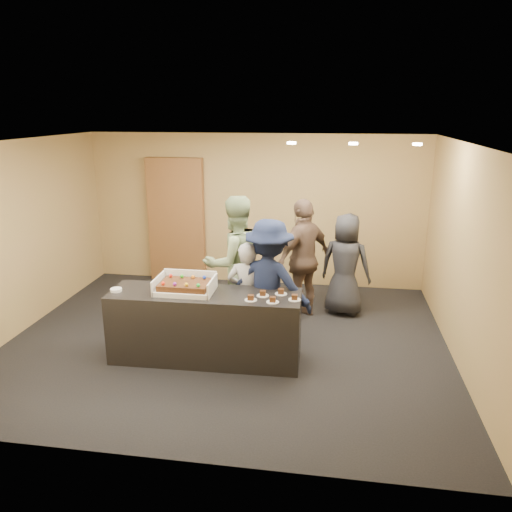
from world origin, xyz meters
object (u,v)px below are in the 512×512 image
(person_server_grey, at_px, (247,295))
(person_brown_extra, at_px, (304,259))
(person_sage_man, at_px, (235,263))
(sheet_cake, at_px, (185,285))
(cake_box, at_px, (186,288))
(person_dark_suit, at_px, (345,264))
(serving_counter, at_px, (206,326))
(plate_stack, at_px, (116,290))
(storage_cabinet, at_px, (176,220))
(person_navy_man, at_px, (269,285))

(person_server_grey, distance_m, person_brown_extra, 1.34)
(person_sage_man, distance_m, person_brown_extra, 1.10)
(sheet_cake, bearing_deg, person_brown_extra, 49.04)
(person_server_grey, relative_size, person_sage_man, 0.75)
(cake_box, distance_m, person_dark_suit, 2.68)
(serving_counter, bearing_deg, person_brown_extra, 53.15)
(person_brown_extra, bearing_deg, cake_box, -3.00)
(serving_counter, relative_size, person_dark_suit, 1.50)
(serving_counter, distance_m, plate_stack, 1.21)
(plate_stack, xyz_separation_m, person_server_grey, (1.58, 0.56, -0.19))
(storage_cabinet, bearing_deg, person_navy_man, -50.83)
(cake_box, xyz_separation_m, person_dark_suit, (2.01, 1.77, -0.15))
(serving_counter, relative_size, cake_box, 3.35)
(serving_counter, bearing_deg, cake_box, 172.49)
(storage_cabinet, xyz_separation_m, plate_stack, (0.18, -3.07, -0.22))
(storage_cabinet, height_order, sheet_cake, storage_cabinet)
(cake_box, bearing_deg, person_navy_man, 22.96)
(person_navy_man, height_order, person_brown_extra, person_brown_extra)
(person_navy_man, distance_m, person_brown_extra, 1.20)
(plate_stack, bearing_deg, person_dark_suit, 33.52)
(person_sage_man, xyz_separation_m, person_dark_suit, (1.58, 0.75, -0.18))
(sheet_cake, height_order, plate_stack, sheet_cake)
(cake_box, xyz_separation_m, person_navy_man, (1.00, 0.42, -0.07))
(cake_box, distance_m, sheet_cake, 0.06)
(cake_box, height_order, person_sage_man, person_sage_man)
(storage_cabinet, distance_m, person_dark_suit, 3.29)
(cake_box, height_order, person_dark_suit, person_dark_suit)
(cake_box, xyz_separation_m, person_sage_man, (0.43, 1.02, 0.03))
(plate_stack, bearing_deg, person_server_grey, 19.56)
(person_dark_suit, bearing_deg, person_brown_extra, 33.93)
(person_brown_extra, bearing_deg, person_sage_man, -21.84)
(sheet_cake, distance_m, person_sage_man, 1.13)
(serving_counter, bearing_deg, person_server_grey, 42.96)
(cake_box, distance_m, person_server_grey, 0.85)
(sheet_cake, relative_size, person_brown_extra, 0.33)
(sheet_cake, xyz_separation_m, person_navy_man, (1.00, 0.45, -0.12))
(sheet_cake, relative_size, person_server_grey, 0.42)
(cake_box, distance_m, person_sage_man, 1.10)
(cake_box, height_order, person_server_grey, person_server_grey)
(sheet_cake, distance_m, person_brown_extra, 2.10)
(plate_stack, bearing_deg, storage_cabinet, 93.29)
(plate_stack, relative_size, person_dark_suit, 0.09)
(sheet_cake, height_order, person_dark_suit, person_dark_suit)
(serving_counter, bearing_deg, person_navy_man, 29.49)
(person_server_grey, distance_m, person_sage_man, 0.70)
(person_brown_extra, bearing_deg, sheet_cake, -2.54)
(person_sage_man, xyz_separation_m, person_navy_man, (0.57, -0.59, -0.09))
(cake_box, bearing_deg, person_dark_suit, 41.37)
(person_server_grey, xyz_separation_m, person_sage_man, (-0.28, 0.59, 0.25))
(plate_stack, relative_size, person_brown_extra, 0.08)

